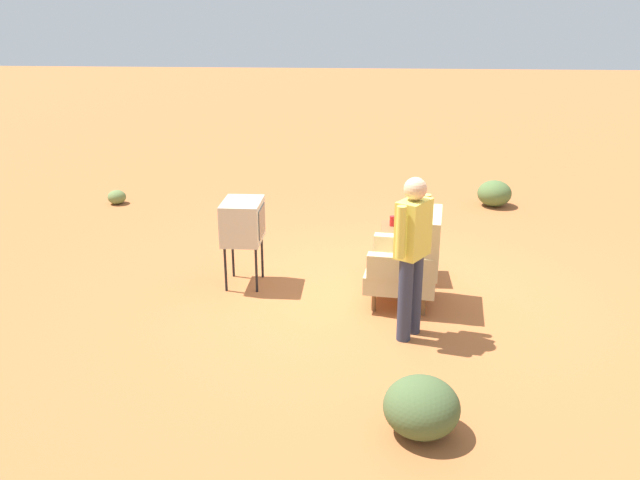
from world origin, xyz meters
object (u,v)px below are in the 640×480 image
(flower_vase, at_px, (400,220))
(person_standing, at_px, (412,248))
(side_table, at_px, (404,235))
(bottle_short_clear, at_px, (411,222))
(armchair, at_px, (411,262))
(tv_on_stand, at_px, (243,222))
(soda_can_red, at_px, (392,221))

(flower_vase, bearing_deg, person_standing, 2.49)
(side_table, distance_m, bottle_short_clear, 0.22)
(armchair, height_order, side_table, armchair)
(person_standing, relative_size, flower_vase, 6.19)
(tv_on_stand, relative_size, bottle_short_clear, 5.15)
(person_standing, height_order, soda_can_red, person_standing)
(flower_vase, bearing_deg, soda_can_red, -159.49)
(side_table, distance_m, tv_on_stand, 1.95)
(armchair, height_order, flower_vase, armchair)
(side_table, distance_m, soda_can_red, 0.22)
(bottle_short_clear, xyz_separation_m, flower_vase, (0.06, -0.13, 0.05))
(tv_on_stand, bearing_deg, side_table, 101.45)
(armchair, height_order, bottle_short_clear, armchair)
(armchair, bearing_deg, side_table, -177.09)
(side_table, xyz_separation_m, person_standing, (1.56, -0.01, 0.40))
(armchair, distance_m, side_table, 0.78)
(person_standing, bearing_deg, armchair, 176.50)
(person_standing, height_order, bottle_short_clear, person_standing)
(armchair, distance_m, tv_on_stand, 1.99)
(bottle_short_clear, bearing_deg, tv_on_stand, -81.61)
(soda_can_red, bearing_deg, flower_vase, 20.51)
(flower_vase, bearing_deg, side_table, 156.64)
(tv_on_stand, relative_size, soda_can_red, 8.44)
(bottle_short_clear, distance_m, soda_can_red, 0.26)
(armchair, bearing_deg, flower_vase, -170.05)
(bottle_short_clear, bearing_deg, person_standing, -2.75)
(side_table, bearing_deg, flower_vase, -23.36)
(person_standing, bearing_deg, soda_can_red, -174.98)
(side_table, bearing_deg, armchair, 2.91)
(tv_on_stand, distance_m, soda_can_red, 1.80)
(armchair, height_order, soda_can_red, armchair)
(tv_on_stand, bearing_deg, flower_vase, 96.99)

